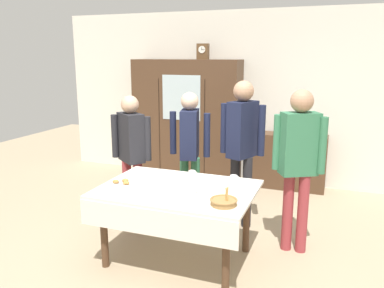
{
  "coord_description": "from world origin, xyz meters",
  "views": [
    {
      "loc": [
        1.4,
        -3.54,
        2.01
      ],
      "look_at": [
        0.0,
        0.2,
        1.1
      ],
      "focal_mm": 36.62,
      "sensor_mm": 36.0,
      "label": 1
    }
  ],
  "objects_px": {
    "tea_cup_far_left": "(170,188)",
    "person_by_cabinet": "(190,143)",
    "wall_cabinet": "(187,120)",
    "tea_cup_center": "(176,197)",
    "tea_cup_near_right": "(208,182)",
    "spoon_mid_right": "(202,201)",
    "mantel_clock": "(203,51)",
    "tea_cup_back_edge": "(234,179)",
    "dining_table": "(176,199)",
    "person_behind_table_left": "(299,155)",
    "pastry_plate": "(122,183)",
    "book_stack": "(288,131)",
    "person_beside_shelf": "(242,139)",
    "person_near_right_end": "(131,147)",
    "bookshelf_low": "(286,161)",
    "spoon_far_left": "(175,178)",
    "tea_cup_near_left": "(192,190)",
    "bread_basket": "(224,201)",
    "tea_cup_front_edge": "(192,174)"
  },
  "relations": [
    {
      "from": "dining_table",
      "to": "person_beside_shelf",
      "type": "distance_m",
      "value": 1.18
    },
    {
      "from": "tea_cup_near_right",
      "to": "person_behind_table_left",
      "type": "relative_size",
      "value": 0.08
    },
    {
      "from": "dining_table",
      "to": "spoon_far_left",
      "type": "distance_m",
      "value": 0.35
    },
    {
      "from": "tea_cup_far_left",
      "to": "bread_basket",
      "type": "relative_size",
      "value": 0.54
    },
    {
      "from": "tea_cup_far_left",
      "to": "person_behind_table_left",
      "type": "distance_m",
      "value": 1.33
    },
    {
      "from": "bookshelf_low",
      "to": "person_near_right_end",
      "type": "relative_size",
      "value": 0.76
    },
    {
      "from": "mantel_clock",
      "to": "person_beside_shelf",
      "type": "height_order",
      "value": "mantel_clock"
    },
    {
      "from": "tea_cup_far_left",
      "to": "person_behind_table_left",
      "type": "height_order",
      "value": "person_behind_table_left"
    },
    {
      "from": "wall_cabinet",
      "to": "person_beside_shelf",
      "type": "xyz_separation_m",
      "value": [
        1.3,
        -1.56,
        0.09
      ]
    },
    {
      "from": "tea_cup_near_left",
      "to": "tea_cup_front_edge",
      "type": "height_order",
      "value": "same"
    },
    {
      "from": "book_stack",
      "to": "tea_cup_near_right",
      "type": "distance_m",
      "value": 2.46
    },
    {
      "from": "tea_cup_back_edge",
      "to": "bookshelf_low",
      "type": "bearing_deg",
      "value": 83.45
    },
    {
      "from": "tea_cup_back_edge",
      "to": "person_near_right_end",
      "type": "relative_size",
      "value": 0.08
    },
    {
      "from": "tea_cup_front_edge",
      "to": "tea_cup_near_right",
      "type": "bearing_deg",
      "value": -38.84
    },
    {
      "from": "dining_table",
      "to": "person_near_right_end",
      "type": "relative_size",
      "value": 0.96
    },
    {
      "from": "tea_cup_near_right",
      "to": "bread_basket",
      "type": "distance_m",
      "value": 0.56
    },
    {
      "from": "dining_table",
      "to": "person_beside_shelf",
      "type": "relative_size",
      "value": 0.86
    },
    {
      "from": "wall_cabinet",
      "to": "pastry_plate",
      "type": "relative_size",
      "value": 6.95
    },
    {
      "from": "tea_cup_far_left",
      "to": "person_by_cabinet",
      "type": "height_order",
      "value": "person_by_cabinet"
    },
    {
      "from": "tea_cup_front_edge",
      "to": "person_behind_table_left",
      "type": "bearing_deg",
      "value": 10.7
    },
    {
      "from": "spoon_far_left",
      "to": "wall_cabinet",
      "type": "bearing_deg",
      "value": 108.4
    },
    {
      "from": "tea_cup_far_left",
      "to": "person_beside_shelf",
      "type": "relative_size",
      "value": 0.07
    },
    {
      "from": "tea_cup_near_right",
      "to": "person_behind_table_left",
      "type": "height_order",
      "value": "person_behind_table_left"
    },
    {
      "from": "dining_table",
      "to": "book_stack",
      "type": "height_order",
      "value": "book_stack"
    },
    {
      "from": "tea_cup_near_right",
      "to": "bread_basket",
      "type": "relative_size",
      "value": 0.54
    },
    {
      "from": "wall_cabinet",
      "to": "tea_cup_center",
      "type": "distance_m",
      "value": 3.05
    },
    {
      "from": "wall_cabinet",
      "to": "mantel_clock",
      "type": "xyz_separation_m",
      "value": [
        0.28,
        -0.0,
        1.09
      ]
    },
    {
      "from": "pastry_plate",
      "to": "person_behind_table_left",
      "type": "xyz_separation_m",
      "value": [
        1.62,
        0.7,
        0.27
      ]
    },
    {
      "from": "dining_table",
      "to": "person_behind_table_left",
      "type": "distance_m",
      "value": 1.3
    },
    {
      "from": "tea_cup_near_right",
      "to": "person_near_right_end",
      "type": "relative_size",
      "value": 0.08
    },
    {
      "from": "bookshelf_low",
      "to": "pastry_plate",
      "type": "height_order",
      "value": "bookshelf_low"
    },
    {
      "from": "dining_table",
      "to": "book_stack",
      "type": "bearing_deg",
      "value": 74.77
    },
    {
      "from": "tea_cup_near_right",
      "to": "spoon_mid_right",
      "type": "bearing_deg",
      "value": -78.73
    },
    {
      "from": "tea_cup_center",
      "to": "tea_cup_back_edge",
      "type": "relative_size",
      "value": 1.0
    },
    {
      "from": "book_stack",
      "to": "spoon_mid_right",
      "type": "relative_size",
      "value": 1.72
    },
    {
      "from": "pastry_plate",
      "to": "spoon_far_left",
      "type": "bearing_deg",
      "value": 42.49
    },
    {
      "from": "tea_cup_center",
      "to": "person_beside_shelf",
      "type": "xyz_separation_m",
      "value": [
        0.28,
        1.31,
        0.28
      ]
    },
    {
      "from": "mantel_clock",
      "to": "spoon_mid_right",
      "type": "distance_m",
      "value": 3.26
    },
    {
      "from": "dining_table",
      "to": "tea_cup_far_left",
      "type": "xyz_separation_m",
      "value": [
        -0.03,
        -0.08,
        0.13
      ]
    },
    {
      "from": "tea_cup_far_left",
      "to": "person_near_right_end",
      "type": "distance_m",
      "value": 1.15
    },
    {
      "from": "wall_cabinet",
      "to": "mantel_clock",
      "type": "distance_m",
      "value": 1.13
    },
    {
      "from": "book_stack",
      "to": "person_near_right_end",
      "type": "bearing_deg",
      "value": -129.26
    },
    {
      "from": "mantel_clock",
      "to": "tea_cup_back_edge",
      "type": "xyz_separation_m",
      "value": [
        1.09,
        -2.17,
        -1.29
      ]
    },
    {
      "from": "mantel_clock",
      "to": "book_stack",
      "type": "distance_m",
      "value": 1.79
    },
    {
      "from": "book_stack",
      "to": "tea_cup_back_edge",
      "type": "bearing_deg",
      "value": -96.55
    },
    {
      "from": "tea_cup_far_left",
      "to": "spoon_far_left",
      "type": "relative_size",
      "value": 1.09
    },
    {
      "from": "tea_cup_near_left",
      "to": "tea_cup_back_edge",
      "type": "xyz_separation_m",
      "value": [
        0.28,
        0.48,
        0.0
      ]
    },
    {
      "from": "pastry_plate",
      "to": "person_beside_shelf",
      "type": "distance_m",
      "value": 1.49
    },
    {
      "from": "person_by_cabinet",
      "to": "pastry_plate",
      "type": "bearing_deg",
      "value": -104.61
    },
    {
      "from": "tea_cup_far_left",
      "to": "spoon_far_left",
      "type": "distance_m",
      "value": 0.4
    }
  ]
}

